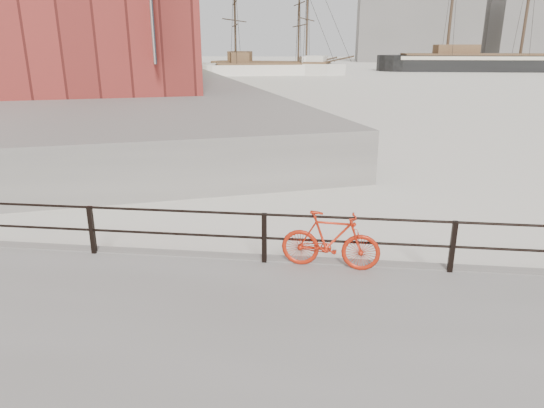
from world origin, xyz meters
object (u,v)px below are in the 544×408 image
(schooner_left, at_px, (267,75))
(barque_black, at_px, (518,71))
(bicycle, at_px, (331,240))
(workboat_near, at_px, (26,100))
(schooner_mid, at_px, (270,74))
(workboat_far, at_px, (83,89))

(schooner_left, bearing_deg, barque_black, 5.28)
(bicycle, bearing_deg, schooner_left, 104.02)
(workboat_near, bearing_deg, schooner_left, 27.68)
(barque_black, height_order, schooner_mid, barque_black)
(workboat_far, bearing_deg, schooner_mid, 60.93)
(workboat_near, relative_size, workboat_far, 1.08)
(bicycle, relative_size, schooner_mid, 0.07)
(workboat_far, bearing_deg, schooner_left, 58.93)
(schooner_mid, bearing_deg, workboat_near, -101.75)
(bicycle, height_order, workboat_far, workboat_far)
(schooner_mid, xyz_separation_m, workboat_near, (-15.60, -41.26, 0.00))
(bicycle, distance_m, workboat_near, 39.71)
(bicycle, xyz_separation_m, workboat_far, (-26.08, 40.56, -0.91))
(schooner_mid, bearing_deg, barque_black, 26.38)
(schooner_left, bearing_deg, workboat_far, -134.62)
(schooner_mid, bearing_deg, bicycle, -72.94)
(bicycle, bearing_deg, barque_black, 74.68)
(bicycle, distance_m, workboat_far, 48.23)
(schooner_mid, relative_size, workboat_far, 2.54)
(schooner_mid, xyz_separation_m, workboat_far, (-15.92, -30.91, 0.00))
(barque_black, distance_m, schooner_left, 45.46)
(workboat_far, bearing_deg, workboat_near, -90.06)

